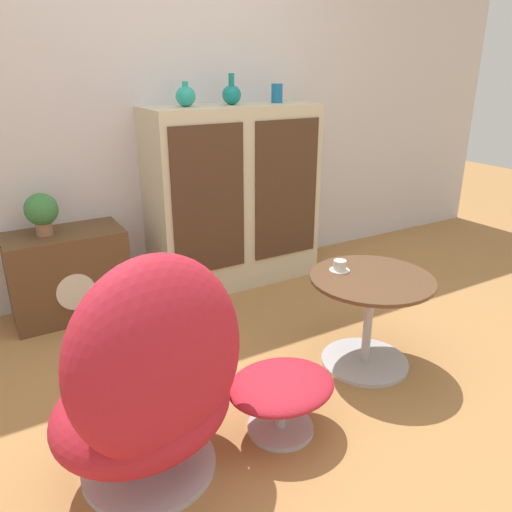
# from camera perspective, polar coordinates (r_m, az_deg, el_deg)

# --- Properties ---
(ground_plane) EXTENTS (12.00, 12.00, 0.00)m
(ground_plane) POSITION_cam_1_polar(r_m,az_deg,el_deg) (2.36, 3.54, -17.25)
(ground_plane) COLOR #A87542
(wall_back) EXTENTS (6.40, 0.06, 2.60)m
(wall_back) POSITION_cam_1_polar(r_m,az_deg,el_deg) (3.38, -12.86, 17.86)
(wall_back) COLOR silver
(wall_back) RESTS_ON ground_plane
(sideboard) EXTENTS (1.15, 0.45, 1.22)m
(sideboard) POSITION_cam_1_polar(r_m,az_deg,el_deg) (3.44, -2.57, 6.74)
(sideboard) COLOR beige
(sideboard) RESTS_ON ground_plane
(tv_console) EXTENTS (0.67, 0.39, 0.53)m
(tv_console) POSITION_cam_1_polar(r_m,az_deg,el_deg) (3.24, -20.64, -1.95)
(tv_console) COLOR brown
(tv_console) RESTS_ON ground_plane
(egg_chair) EXTENTS (0.84, 0.81, 0.92)m
(egg_chair) POSITION_cam_1_polar(r_m,az_deg,el_deg) (1.84, -11.80, -14.08)
(egg_chair) COLOR #B7B7BC
(egg_chair) RESTS_ON ground_plane
(ottoman) EXTENTS (0.46, 0.39, 0.27)m
(ottoman) POSITION_cam_1_polar(r_m,az_deg,el_deg) (2.14, 2.90, -15.05)
(ottoman) COLOR #B7B7BC
(ottoman) RESTS_ON ground_plane
(coffee_table) EXTENTS (0.61, 0.61, 0.49)m
(coffee_table) POSITION_cam_1_polar(r_m,az_deg,el_deg) (2.58, 12.78, -6.24)
(coffee_table) COLOR #B7B7BC
(coffee_table) RESTS_ON ground_plane
(vase_leftmost) EXTENTS (0.12, 0.12, 0.15)m
(vase_leftmost) POSITION_cam_1_polar(r_m,az_deg,el_deg) (3.21, -8.05, 17.64)
(vase_leftmost) COLOR teal
(vase_leftmost) RESTS_ON sideboard
(vase_inner_left) EXTENTS (0.12, 0.12, 0.19)m
(vase_inner_left) POSITION_cam_1_polar(r_m,az_deg,el_deg) (3.35, -2.81, 18.00)
(vase_inner_left) COLOR #147A75
(vase_inner_left) RESTS_ON sideboard
(vase_inner_right) EXTENTS (0.08, 0.08, 0.12)m
(vase_inner_right) POSITION_cam_1_polar(r_m,az_deg,el_deg) (3.52, 2.40, 18.09)
(vase_inner_right) COLOR #196699
(vase_inner_right) RESTS_ON sideboard
(potted_plant) EXTENTS (0.19, 0.19, 0.25)m
(potted_plant) POSITION_cam_1_polar(r_m,az_deg,el_deg) (3.10, -23.32, 4.73)
(potted_plant) COLOR #996B4C
(potted_plant) RESTS_ON tv_console
(teacup) EXTENTS (0.10, 0.10, 0.06)m
(teacup) POSITION_cam_1_polar(r_m,az_deg,el_deg) (2.53, 9.54, -1.21)
(teacup) COLOR silver
(teacup) RESTS_ON coffee_table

